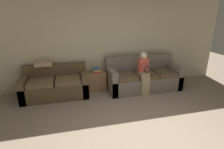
% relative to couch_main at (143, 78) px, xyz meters
% --- Properties ---
extents(ground_plane, '(14.00, 14.00, 0.00)m').
position_rel_couch_main_xyz_m(ground_plane, '(-0.93, -2.27, -0.33)').
color(ground_plane, gray).
extents(wall_back, '(7.26, 0.06, 2.55)m').
position_rel_couch_main_xyz_m(wall_back, '(-0.93, 0.53, 0.95)').
color(wall_back, '#BCB293').
rests_on(wall_back, ground_plane).
extents(couch_main, '(2.09, 0.90, 0.94)m').
position_rel_couch_main_xyz_m(couch_main, '(0.00, 0.00, 0.00)').
color(couch_main, '#70665B').
rests_on(couch_main, ground_plane).
extents(couch_side, '(1.67, 0.85, 0.81)m').
position_rel_couch_main_xyz_m(couch_side, '(-2.47, 0.09, -0.03)').
color(couch_side, brown).
rests_on(couch_side, ground_plane).
extents(child_left_seated, '(0.27, 0.38, 1.16)m').
position_rel_couch_main_xyz_m(child_left_seated, '(-0.14, -0.38, 0.33)').
color(child_left_seated, tan).
rests_on(child_left_seated, ground_plane).
extents(side_shelf, '(0.54, 0.45, 0.52)m').
position_rel_couch_main_xyz_m(side_shelf, '(-1.34, 0.25, -0.06)').
color(side_shelf, olive).
rests_on(side_shelf, ground_plane).
extents(book_stack, '(0.20, 0.29, 0.13)m').
position_rel_couch_main_xyz_m(book_stack, '(-1.34, 0.26, 0.25)').
color(book_stack, '#BC3833').
rests_on(book_stack, side_shelf).
extents(throw_pillow, '(0.44, 0.44, 0.10)m').
position_rel_couch_main_xyz_m(throw_pillow, '(-2.74, 0.37, 0.53)').
color(throw_pillow, tan).
rests_on(throw_pillow, couch_side).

